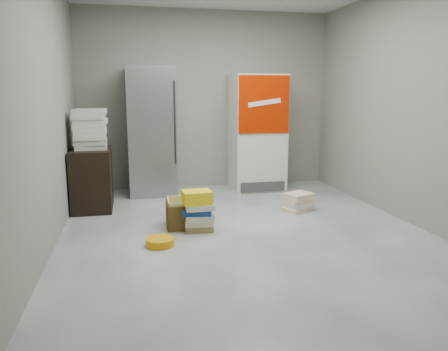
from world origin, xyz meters
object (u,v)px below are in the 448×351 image
Objects in this scene: steel_fridge at (151,131)px; cardboard_box at (184,215)px; coke_cooler at (257,132)px; wood_shelf at (92,179)px; phonebook_stack_main at (198,211)px.

cardboard_box is (0.26, -1.79, -0.82)m from steel_fridge.
coke_cooler is 2.39m from cardboard_box.
wood_shelf is at bearing -138.69° from steel_fridge.
wood_shelf is (-0.83, -0.73, -0.55)m from steel_fridge.
cardboard_box is (1.09, -1.06, -0.27)m from wood_shelf.
steel_fridge reaches higher than coke_cooler.
steel_fridge is 2.37× the size of wood_shelf.
steel_fridge is 1.23m from wood_shelf.
phonebook_stack_main is at bearing -45.58° from wood_shelf.
wood_shelf reaches higher than phonebook_stack_main.
steel_fridge is at bearing 100.13° from cardboard_box.
phonebook_stack_main is (-1.25, -1.98, -0.67)m from coke_cooler.
wood_shelf is at bearing -163.72° from coke_cooler.
coke_cooler reaches higher than phonebook_stack_main.
coke_cooler is at bearing 16.28° from wood_shelf.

